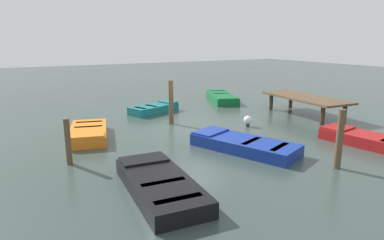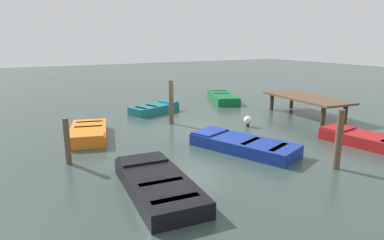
% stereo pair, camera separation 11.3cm
% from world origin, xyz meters
% --- Properties ---
extents(ground_plane, '(80.00, 80.00, 0.00)m').
position_xyz_m(ground_plane, '(0.00, 0.00, 0.00)').
color(ground_plane, '#33423D').
extents(dock_segment, '(4.76, 2.28, 0.95)m').
position_xyz_m(dock_segment, '(0.57, 6.16, 0.84)').
color(dock_segment, brown).
rests_on(dock_segment, ground_plane).
extents(rowboat_blue, '(3.93, 2.64, 0.46)m').
position_xyz_m(rowboat_blue, '(3.48, 0.08, 0.22)').
color(rowboat_blue, navy).
rests_on(rowboat_blue, ground_plane).
extents(rowboat_black, '(3.58, 1.69, 0.46)m').
position_xyz_m(rowboat_black, '(5.11, -3.76, 0.22)').
color(rowboat_black, black).
rests_on(rowboat_black, ground_plane).
extents(rowboat_green, '(4.24, 2.75, 0.46)m').
position_xyz_m(rowboat_green, '(-4.97, 4.90, 0.22)').
color(rowboat_green, '#0F602D').
rests_on(rowboat_green, ground_plane).
extents(rowboat_orange, '(3.22, 2.05, 0.46)m').
position_xyz_m(rowboat_orange, '(-0.59, -4.25, 0.22)').
color(rowboat_orange, orange).
rests_on(rowboat_orange, ground_plane).
extents(rowboat_teal, '(1.93, 2.86, 0.46)m').
position_xyz_m(rowboat_teal, '(-3.70, -0.21, 0.22)').
color(rowboat_teal, '#14666B').
rests_on(rowboat_teal, ground_plane).
extents(rowboat_red, '(4.06, 1.83, 0.46)m').
position_xyz_m(rowboat_red, '(5.55, 4.38, 0.22)').
color(rowboat_red, maroon).
rests_on(rowboat_red, ground_plane).
extents(mooring_piling_far_left, '(0.21, 0.21, 1.98)m').
position_xyz_m(mooring_piling_far_left, '(-1.10, -0.46, 0.99)').
color(mooring_piling_far_left, brown).
rests_on(mooring_piling_far_left, ground_plane).
extents(mooring_piling_mid_right, '(0.18, 0.18, 1.42)m').
position_xyz_m(mooring_piling_mid_right, '(1.96, -5.38, 0.71)').
color(mooring_piling_mid_right, brown).
rests_on(mooring_piling_mid_right, ground_plane).
extents(mooring_piling_far_right, '(0.20, 0.20, 1.78)m').
position_xyz_m(mooring_piling_far_right, '(6.17, 1.48, 0.89)').
color(mooring_piling_far_right, brown).
rests_on(mooring_piling_far_right, ground_plane).
extents(marker_buoy, '(0.36, 0.36, 0.48)m').
position_xyz_m(marker_buoy, '(0.98, 2.25, 0.29)').
color(marker_buoy, '#262626').
rests_on(marker_buoy, ground_plane).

